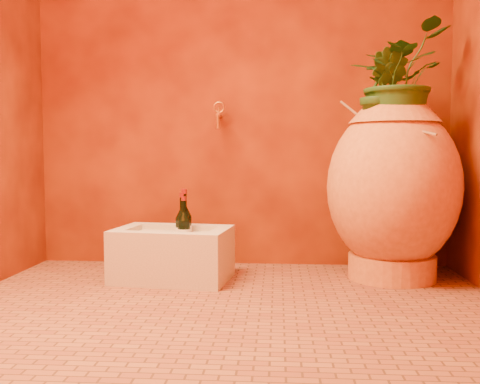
# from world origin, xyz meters

# --- Properties ---
(floor) EXTENTS (2.50, 2.50, 0.00)m
(floor) POSITION_xyz_m (0.00, 0.00, 0.00)
(floor) COLOR brown
(floor) RESTS_ON ground
(wall_back) EXTENTS (2.50, 0.02, 2.50)m
(wall_back) POSITION_xyz_m (0.00, 1.00, 1.25)
(wall_back) COLOR #511404
(wall_back) RESTS_ON ground
(amphora) EXTENTS (0.75, 0.75, 1.02)m
(amphora) POSITION_xyz_m (0.85, 0.65, 0.51)
(amphora) COLOR #D6873C
(amphora) RESTS_ON floor
(stone_basin) EXTENTS (0.65, 0.48, 0.28)m
(stone_basin) POSITION_xyz_m (-0.34, 0.54, 0.13)
(stone_basin) COLOR beige
(stone_basin) RESTS_ON floor
(wine_bottle_a) EXTENTS (0.08, 0.08, 0.31)m
(wine_bottle_a) POSITION_xyz_m (-0.29, 0.59, 0.27)
(wine_bottle_a) COLOR black
(wine_bottle_a) RESTS_ON stone_basin
(wine_bottle_b) EXTENTS (0.08, 0.08, 0.34)m
(wine_bottle_b) POSITION_xyz_m (-0.28, 0.59, 0.27)
(wine_bottle_b) COLOR black
(wine_bottle_b) RESTS_ON stone_basin
(wine_bottle_c) EXTENTS (0.07, 0.07, 0.30)m
(wine_bottle_c) POSITION_xyz_m (-0.28, 0.56, 0.26)
(wine_bottle_c) COLOR black
(wine_bottle_c) RESTS_ON stone_basin
(wall_tap) EXTENTS (0.07, 0.15, 0.16)m
(wall_tap) POSITION_xyz_m (-0.13, 0.92, 0.92)
(wall_tap) COLOR #B27829
(wall_tap) RESTS_ON wall_back
(plant_main) EXTENTS (0.69, 0.70, 0.59)m
(plant_main) POSITION_xyz_m (0.86, 0.65, 1.07)
(plant_main) COLOR #1F491A
(plant_main) RESTS_ON amphora
(plant_side) EXTENTS (0.29, 0.26, 0.44)m
(plant_side) POSITION_xyz_m (0.78, 0.60, 1.00)
(plant_side) COLOR #1F491A
(plant_side) RESTS_ON amphora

